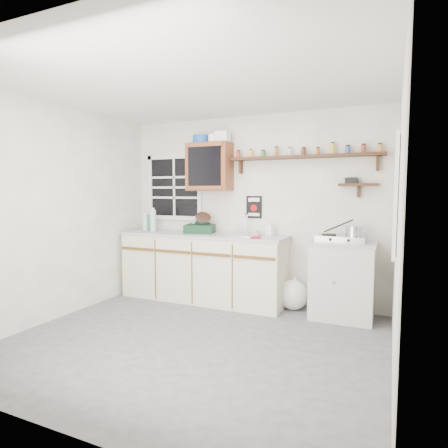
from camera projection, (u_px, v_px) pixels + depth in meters
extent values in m
cube|color=#4A4A4C|center=(195.00, 342.00, 3.74)|extent=(3.60, 3.20, 0.02)
cube|color=silver|center=(193.00, 83.00, 3.52)|extent=(3.60, 3.20, 0.02)
cube|color=#B5B1A3|center=(58.00, 212.00, 4.37)|extent=(0.02, 3.20, 2.50)
cube|color=#B5B1A3|center=(399.00, 222.00, 2.89)|extent=(0.02, 3.20, 2.50)
cube|color=#B5B1A3|center=(251.00, 209.00, 5.09)|extent=(3.60, 0.02, 2.50)
cube|color=#B5B1A3|center=(60.00, 232.00, 2.17)|extent=(3.60, 0.02, 2.50)
cube|color=beige|center=(203.00, 268.00, 5.12)|extent=(2.27, 0.60, 0.88)
cube|color=#9C9EA4|center=(203.00, 235.00, 5.08)|extent=(2.31, 0.62, 0.04)
cube|color=brown|center=(138.00, 249.00, 5.16)|extent=(0.53, 0.02, 0.03)
cube|color=brown|center=(173.00, 252.00, 4.93)|extent=(0.53, 0.02, 0.03)
cube|color=brown|center=(211.00, 254.00, 4.70)|extent=(0.53, 0.02, 0.03)
cube|color=brown|center=(254.00, 258.00, 4.47)|extent=(0.53, 0.02, 0.03)
cube|color=#BABAB3|center=(342.00, 281.00, 4.39)|extent=(0.70, 0.55, 0.88)
cube|color=#9C9EA4|center=(343.00, 243.00, 4.35)|extent=(0.73, 0.57, 0.03)
cube|color=#B1B0B5|center=(239.00, 235.00, 4.86)|extent=(0.52, 0.44, 0.03)
cylinder|color=#B1B0B5|center=(247.00, 224.00, 4.97)|extent=(0.02, 0.02, 0.28)
cylinder|color=#B1B0B5|center=(246.00, 214.00, 4.91)|extent=(0.02, 0.14, 0.02)
cube|color=brown|center=(210.00, 167.00, 5.12)|extent=(0.60, 0.30, 0.65)
cube|color=black|center=(204.00, 166.00, 4.98)|extent=(0.48, 0.02, 0.52)
cylinder|color=#1947A6|center=(201.00, 139.00, 5.14)|extent=(0.24, 0.24, 0.11)
cube|color=white|center=(223.00, 137.00, 5.01)|extent=(0.18, 0.15, 0.14)
cylinder|color=white|center=(213.00, 138.00, 5.02)|extent=(0.12, 0.12, 0.10)
cube|color=#321F0E|center=(303.00, 157.00, 4.65)|extent=(1.91, 0.18, 0.04)
cube|color=#321F0E|center=(241.00, 167.00, 5.04)|extent=(0.03, 0.10, 0.18)
cube|color=#321F0E|center=(377.00, 163.00, 4.34)|extent=(0.03, 0.10, 0.18)
cylinder|color=red|center=(238.00, 155.00, 5.00)|extent=(0.05, 0.05, 0.09)
cylinder|color=black|center=(238.00, 151.00, 5.00)|extent=(0.05, 0.05, 0.02)
cylinder|color=gold|center=(251.00, 154.00, 4.93)|extent=(0.04, 0.04, 0.09)
cylinder|color=black|center=(251.00, 150.00, 4.92)|extent=(0.04, 0.04, 0.02)
cylinder|color=#267226|center=(263.00, 154.00, 4.86)|extent=(0.06, 0.06, 0.07)
cylinder|color=black|center=(263.00, 151.00, 4.85)|extent=(0.05, 0.05, 0.02)
cylinder|color=#99591E|center=(276.00, 152.00, 4.78)|extent=(0.05, 0.05, 0.11)
cylinder|color=black|center=(276.00, 147.00, 4.78)|extent=(0.04, 0.04, 0.02)
cylinder|color=silver|center=(290.00, 152.00, 4.71)|extent=(0.05, 0.05, 0.09)
cylinder|color=black|center=(290.00, 148.00, 4.71)|extent=(0.04, 0.04, 0.02)
cylinder|color=#4C2614|center=(304.00, 152.00, 4.64)|extent=(0.06, 0.06, 0.08)
cylinder|color=black|center=(304.00, 148.00, 4.64)|extent=(0.05, 0.05, 0.02)
cylinder|color=#B24C19|center=(318.00, 152.00, 4.57)|extent=(0.05, 0.05, 0.08)
cylinder|color=black|center=(318.00, 148.00, 4.57)|extent=(0.04, 0.04, 0.02)
cylinder|color=gold|center=(333.00, 149.00, 4.50)|extent=(0.05, 0.05, 0.13)
cylinder|color=black|center=(333.00, 143.00, 4.49)|extent=(0.04, 0.04, 0.02)
cylinder|color=#334C8C|center=(348.00, 150.00, 4.43)|extent=(0.06, 0.06, 0.08)
cylinder|color=black|center=(348.00, 146.00, 4.42)|extent=(0.05, 0.05, 0.02)
cylinder|color=maroon|center=(363.00, 149.00, 4.36)|extent=(0.05, 0.05, 0.09)
cylinder|color=black|center=(364.00, 144.00, 4.35)|extent=(0.05, 0.05, 0.02)
cylinder|color=#BF8C3F|center=(380.00, 148.00, 4.28)|extent=(0.05, 0.05, 0.09)
cylinder|color=black|center=(380.00, 144.00, 4.28)|extent=(0.05, 0.05, 0.02)
cube|color=#321F0E|center=(358.00, 185.00, 4.42)|extent=(0.45, 0.15, 0.03)
cube|color=#321F0E|center=(358.00, 191.00, 4.46)|extent=(0.03, 0.08, 0.14)
cube|color=black|center=(351.00, 180.00, 4.45)|extent=(0.14, 0.10, 0.07)
cube|color=black|center=(254.00, 207.00, 5.05)|extent=(0.22, 0.01, 0.30)
cube|color=white|center=(254.00, 200.00, 5.03)|extent=(0.16, 0.00, 0.05)
cylinder|color=#A50C0C|center=(254.00, 208.00, 5.04)|extent=(0.09, 0.01, 0.09)
cube|color=white|center=(254.00, 214.00, 5.05)|extent=(0.16, 0.00, 0.04)
cube|color=black|center=(174.00, 187.00, 5.54)|extent=(0.85, 0.02, 0.90)
cube|color=silver|center=(174.00, 187.00, 5.54)|extent=(0.93, 0.03, 0.98)
cube|color=black|center=(396.00, 196.00, 3.38)|extent=(0.02, 0.70, 1.00)
cube|color=silver|center=(396.00, 196.00, 3.38)|extent=(0.03, 0.78, 1.08)
cylinder|color=#ACBCC9|center=(145.00, 223.00, 5.48)|extent=(0.09, 0.09, 0.23)
cylinder|color=white|center=(145.00, 214.00, 5.47)|extent=(0.05, 0.05, 0.03)
cylinder|color=#277545|center=(150.00, 222.00, 5.46)|extent=(0.07, 0.07, 0.24)
cylinder|color=white|center=(150.00, 213.00, 5.45)|extent=(0.04, 0.04, 0.03)
cylinder|color=#ACBCC9|center=(153.00, 221.00, 5.35)|extent=(0.09, 0.09, 0.31)
cylinder|color=white|center=(153.00, 209.00, 5.33)|extent=(0.05, 0.05, 0.03)
cube|color=black|center=(200.00, 229.00, 5.14)|extent=(0.45, 0.38, 0.12)
cylinder|color=#B1B0B5|center=(203.00, 220.00, 5.11)|extent=(0.32, 0.32, 0.24)
imported|color=white|center=(270.00, 228.00, 4.84)|extent=(0.11, 0.11, 0.20)
cube|color=maroon|center=(255.00, 238.00, 4.56)|extent=(0.16, 0.15, 0.02)
cube|color=#B1B0B5|center=(341.00, 239.00, 4.34)|extent=(0.56, 0.31, 0.07)
cylinder|color=black|center=(329.00, 235.00, 4.39)|extent=(0.17, 0.17, 0.01)
cylinder|color=black|center=(354.00, 236.00, 4.28)|extent=(0.17, 0.17, 0.01)
cylinder|color=#B1B0B5|center=(354.00, 231.00, 4.28)|extent=(0.18, 0.18, 0.11)
cylinder|color=black|center=(338.00, 226.00, 4.43)|extent=(0.35, 0.12, 0.18)
ellipsoid|color=white|center=(293.00, 295.00, 4.73)|extent=(0.39, 0.36, 0.41)
cone|color=white|center=(295.00, 280.00, 4.70)|extent=(0.11, 0.11, 0.11)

